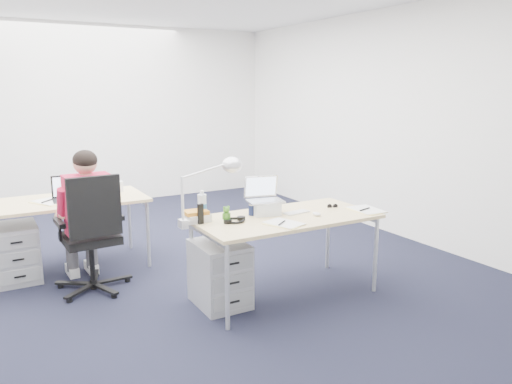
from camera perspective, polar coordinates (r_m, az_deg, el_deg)
floor at (r=5.18m, az=-10.05°, el=-9.09°), size 7.00×7.00×0.00m
room at (r=4.84m, az=-10.78°, el=10.21°), size 6.02×7.02×2.80m
desk_near at (r=4.40m, az=3.40°, el=-3.35°), size 1.60×0.80×0.73m
desk_far at (r=5.38m, az=-21.15°, el=-1.32°), size 1.60×0.80×0.73m
office_chair at (r=4.83m, az=-18.16°, el=-7.17°), size 0.72×0.72×1.10m
seated_person at (r=4.90m, az=-18.92°, el=-2.79°), size 0.40×0.70×1.29m
drawer_pedestal_near at (r=4.33m, az=-4.16°, el=-9.31°), size 0.40×0.50×0.55m
drawer_pedestal_far at (r=5.37m, az=-25.74°, el=-6.27°), size 0.40×0.50×0.55m
silver_laptop at (r=4.40m, az=1.08°, el=-0.49°), size 0.35×0.30×0.33m
wireless_keyboard at (r=4.50m, az=4.64°, el=-2.33°), size 0.26×0.13×0.01m
computer_mouse at (r=4.42m, az=6.94°, el=-2.51°), size 0.06×0.09×0.03m
headphones at (r=4.19m, az=-2.46°, el=-3.19°), size 0.25×0.21×0.04m
can_koozie at (r=4.40m, az=-0.47°, el=-2.02°), size 0.08×0.08×0.10m
water_bottle at (r=4.28m, az=-6.18°, el=-1.47°), size 0.09×0.09×0.25m
bear_figurine at (r=4.16m, az=-3.40°, el=-2.56°), size 0.09×0.08×0.14m
book_stack at (r=4.22m, az=-6.81°, el=-2.74°), size 0.25×0.21×0.09m
cordless_phone at (r=4.14m, az=-6.35°, el=-2.50°), size 0.05×0.04×0.17m
papers_left at (r=4.12m, az=3.20°, el=-3.64°), size 0.30×0.36×0.01m
papers_right at (r=4.68m, az=12.51°, el=-2.03°), size 0.24×0.33×0.01m
sunglasses at (r=4.74m, az=8.73°, el=-1.63°), size 0.11×0.08×0.02m
desk_lamp at (r=4.05m, az=-6.18°, el=0.10°), size 0.53×0.32×0.57m
dark_laptop at (r=5.27m, az=-20.35°, el=0.44°), size 0.39×0.38×0.26m
far_cup at (r=5.59m, az=-15.33°, el=0.62°), size 0.09×0.09×0.11m
far_papers at (r=5.30m, az=-22.52°, el=-1.06°), size 0.36×0.40×0.01m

